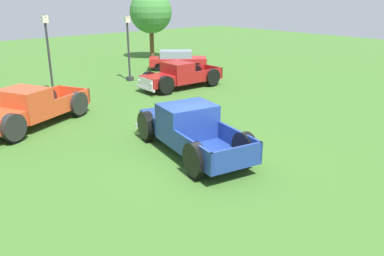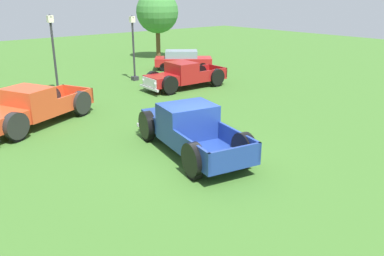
{
  "view_description": "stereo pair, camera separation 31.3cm",
  "coord_description": "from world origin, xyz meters",
  "px_view_note": "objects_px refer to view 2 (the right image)",
  "views": [
    {
      "loc": [
        -8.1,
        -8.94,
        5.21
      ],
      "look_at": [
        0.1,
        0.48,
        0.9
      ],
      "focal_mm": 36.67,
      "sensor_mm": 36.0,
      "label": 1
    },
    {
      "loc": [
        -7.87,
        -9.14,
        5.21
      ],
      "look_at": [
        0.1,
        0.48,
        0.9
      ],
      "focal_mm": 36.67,
      "sensor_mm": 36.0,
      "label": 2
    }
  ],
  "objects_px": {
    "pickup_truck_foreground": "(187,128)",
    "pickup_truck_behind_right": "(181,76)",
    "lamp_post_far": "(133,47)",
    "oak_tree_east": "(157,12)",
    "pickup_truck_behind_left": "(28,109)",
    "sedan_distant_a": "(183,59)",
    "lamp_post_near": "(54,53)"
  },
  "relations": [
    {
      "from": "pickup_truck_foreground",
      "to": "pickup_truck_behind_right",
      "type": "distance_m",
      "value": 9.23
    },
    {
      "from": "lamp_post_near",
      "to": "lamp_post_far",
      "type": "relative_size",
      "value": 1.06
    },
    {
      "from": "lamp_post_near",
      "to": "oak_tree_east",
      "type": "relative_size",
      "value": 0.76
    },
    {
      "from": "pickup_truck_foreground",
      "to": "oak_tree_east",
      "type": "xyz_separation_m",
      "value": [
        11.09,
        17.56,
        2.96
      ]
    },
    {
      "from": "pickup_truck_foreground",
      "to": "pickup_truck_behind_right",
      "type": "relative_size",
      "value": 1.12
    },
    {
      "from": "pickup_truck_behind_right",
      "to": "pickup_truck_behind_left",
      "type": "bearing_deg",
      "value": -171.11
    },
    {
      "from": "pickup_truck_foreground",
      "to": "pickup_truck_behind_left",
      "type": "bearing_deg",
      "value": 119.87
    },
    {
      "from": "pickup_truck_behind_left",
      "to": "pickup_truck_behind_right",
      "type": "relative_size",
      "value": 1.11
    },
    {
      "from": "lamp_post_far",
      "to": "oak_tree_east",
      "type": "distance_m",
      "value": 9.26
    },
    {
      "from": "lamp_post_near",
      "to": "lamp_post_far",
      "type": "height_order",
      "value": "lamp_post_near"
    },
    {
      "from": "pickup_truck_behind_right",
      "to": "lamp_post_far",
      "type": "distance_m",
      "value": 3.99
    },
    {
      "from": "pickup_truck_behind_left",
      "to": "oak_tree_east",
      "type": "xyz_separation_m",
      "value": [
        14.53,
        11.58,
        2.97
      ]
    },
    {
      "from": "lamp_post_far",
      "to": "oak_tree_east",
      "type": "relative_size",
      "value": 0.72
    },
    {
      "from": "pickup_truck_behind_left",
      "to": "lamp_post_far",
      "type": "relative_size",
      "value": 1.41
    },
    {
      "from": "pickup_truck_behind_left",
      "to": "lamp_post_near",
      "type": "relative_size",
      "value": 1.34
    },
    {
      "from": "pickup_truck_behind_right",
      "to": "oak_tree_east",
      "type": "xyz_separation_m",
      "value": [
        5.56,
        10.18,
        3.02
      ]
    },
    {
      "from": "sedan_distant_a",
      "to": "pickup_truck_behind_right",
      "type": "bearing_deg",
      "value": -129.37
    },
    {
      "from": "pickup_truck_behind_left",
      "to": "oak_tree_east",
      "type": "relative_size",
      "value": 1.02
    },
    {
      "from": "pickup_truck_foreground",
      "to": "pickup_truck_behind_right",
      "type": "bearing_deg",
      "value": 53.18
    },
    {
      "from": "lamp_post_far",
      "to": "sedan_distant_a",
      "type": "bearing_deg",
      "value": 12.53
    },
    {
      "from": "oak_tree_east",
      "to": "pickup_truck_behind_right",
      "type": "bearing_deg",
      "value": -118.65
    },
    {
      "from": "sedan_distant_a",
      "to": "oak_tree_east",
      "type": "xyz_separation_m",
      "value": [
        1.7,
        5.47,
        3.04
      ]
    },
    {
      "from": "pickup_truck_behind_left",
      "to": "lamp_post_near",
      "type": "xyz_separation_m",
      "value": [
        3.13,
        4.9,
        1.42
      ]
    },
    {
      "from": "sedan_distant_a",
      "to": "lamp_post_far",
      "type": "bearing_deg",
      "value": -167.47
    },
    {
      "from": "pickup_truck_behind_left",
      "to": "pickup_truck_behind_right",
      "type": "bearing_deg",
      "value": 8.89
    },
    {
      "from": "oak_tree_east",
      "to": "pickup_truck_behind_left",
      "type": "bearing_deg",
      "value": -141.44
    },
    {
      "from": "lamp_post_near",
      "to": "pickup_truck_behind_right",
      "type": "bearing_deg",
      "value": -30.9
    },
    {
      "from": "pickup_truck_foreground",
      "to": "lamp_post_near",
      "type": "height_order",
      "value": "lamp_post_near"
    },
    {
      "from": "sedan_distant_a",
      "to": "lamp_post_far",
      "type": "distance_m",
      "value": 4.98
    },
    {
      "from": "pickup_truck_foreground",
      "to": "pickup_truck_behind_right",
      "type": "xyz_separation_m",
      "value": [
        5.53,
        7.39,
        -0.06
      ]
    },
    {
      "from": "sedan_distant_a",
      "to": "lamp_post_near",
      "type": "bearing_deg",
      "value": -172.88
    },
    {
      "from": "lamp_post_near",
      "to": "pickup_truck_foreground",
      "type": "bearing_deg",
      "value": -88.38
    }
  ]
}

